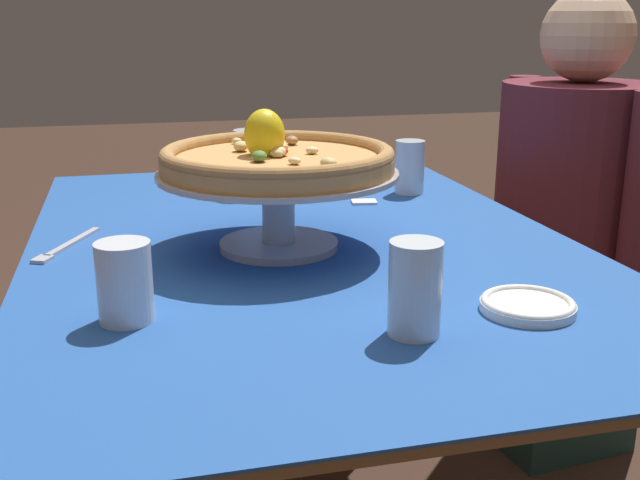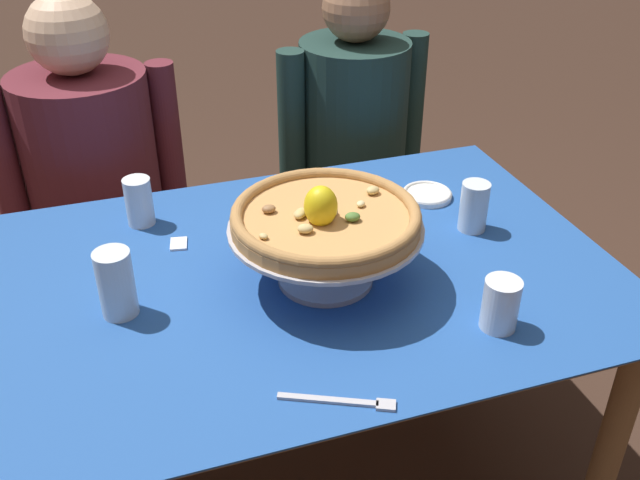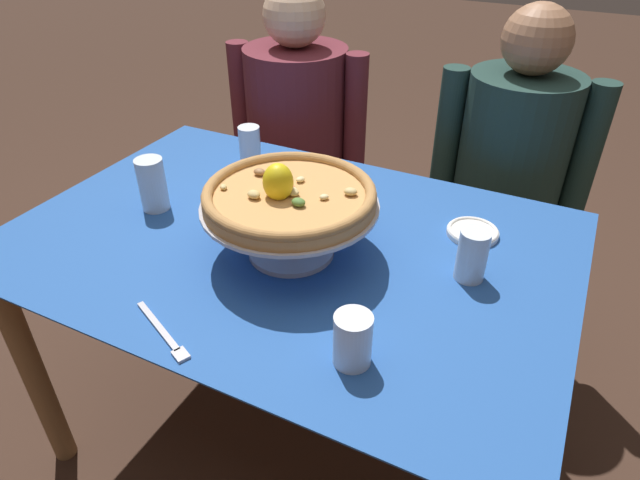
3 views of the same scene
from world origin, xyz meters
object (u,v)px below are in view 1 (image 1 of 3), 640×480
object	(u,v)px
water_glass_side_right	(415,293)
sugar_packet	(364,202)
water_glass_side_left	(251,167)
diner_left	(568,234)
dinner_fork	(65,247)
pizza_stand	(278,196)
pizza	(277,157)
water_glass_front_right	(125,288)
water_glass_back_left	(410,171)
side_plate	(528,305)

from	to	relation	value
water_glass_side_right	sugar_packet	xyz separation A→B (m)	(-0.65, 0.14, -0.05)
water_glass_side_left	diner_left	xyz separation A→B (m)	(-0.02, 0.79, -0.21)
dinner_fork	pizza_stand	bearing A→B (deg)	76.24
pizza	water_glass_side_left	bearing A→B (deg)	177.18
pizza	water_glass_front_right	world-z (taller)	pizza
water_glass_back_left	water_glass_side_left	size ratio (longest dim) A/B	0.83
sugar_packet	diner_left	distance (m)	0.62
side_plate	dinner_fork	xyz separation A→B (m)	(-0.43, -0.60, -0.01)
pizza	water_glass_side_left	world-z (taller)	pizza
water_glass_side_left	water_glass_back_left	bearing A→B (deg)	77.06
water_glass_back_left	sugar_packet	xyz separation A→B (m)	(0.07, -0.12, -0.05)
water_glass_back_left	side_plate	world-z (taller)	water_glass_back_left
water_glass_back_left	dinner_fork	world-z (taller)	water_glass_back_left
water_glass_back_left	water_glass_side_left	bearing A→B (deg)	-102.94
diner_left	pizza	bearing A→B (deg)	-62.24
water_glass_side_right	diner_left	xyz separation A→B (m)	(-0.81, 0.72, -0.20)
water_glass_front_right	sugar_packet	world-z (taller)	water_glass_front_right
sugar_packet	water_glass_side_right	bearing A→B (deg)	-12.17
pizza_stand	dinner_fork	size ratio (longest dim) A/B	2.10
dinner_fork	sugar_packet	size ratio (longest dim) A/B	3.67
pizza	water_glass_side_left	xyz separation A→B (m)	(-0.41, 0.02, -0.09)
pizza_stand	water_glass_back_left	world-z (taller)	pizza_stand
water_glass_side_left	diner_left	size ratio (longest dim) A/B	0.12
pizza	dinner_fork	size ratio (longest dim) A/B	2.02
water_glass_side_left	sugar_packet	xyz separation A→B (m)	(0.14, 0.21, -0.06)
pizza_stand	water_glass_side_right	xyz separation A→B (m)	(0.38, 0.09, -0.04)
dinner_fork	side_plate	bearing A→B (deg)	54.00
dinner_fork	diner_left	bearing A→B (deg)	106.67
water_glass_back_left	diner_left	bearing A→B (deg)	101.88
water_glass_back_left	pizza_stand	bearing A→B (deg)	-46.58
water_glass_front_right	sugar_packet	size ratio (longest dim) A/B	2.03
side_plate	pizza_stand	bearing A→B (deg)	-143.76
water_glass_side_right	water_glass_front_right	bearing A→B (deg)	-110.70
water_glass_back_left	dinner_fork	bearing A→B (deg)	-70.25
dinner_fork	water_glass_side_left	bearing A→B (deg)	132.02
pizza	side_plate	distance (m)	0.46
pizza	pizza_stand	bearing A→B (deg)	39.78
water_glass_front_right	side_plate	xyz separation A→B (m)	(0.09, 0.50, -0.03)
sugar_packet	diner_left	xyz separation A→B (m)	(-0.16, 0.58, -0.15)
sugar_packet	dinner_fork	bearing A→B (deg)	-72.26
pizza_stand	pizza	size ratio (longest dim) A/B	1.04
sugar_packet	pizza	bearing A→B (deg)	-40.94
side_plate	diner_left	size ratio (longest dim) A/B	0.11
pizza_stand	diner_left	distance (m)	0.95
side_plate	dinner_fork	world-z (taller)	side_plate
side_plate	water_glass_side_right	bearing A→B (deg)	-79.34
sugar_packet	diner_left	size ratio (longest dim) A/B	0.04
dinner_fork	pizza	bearing A→B (deg)	76.36
water_glass_side_right	side_plate	distance (m)	0.18
diner_left	water_glass_back_left	bearing A→B (deg)	-78.12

